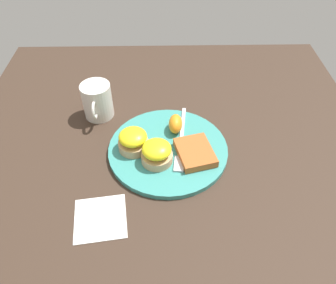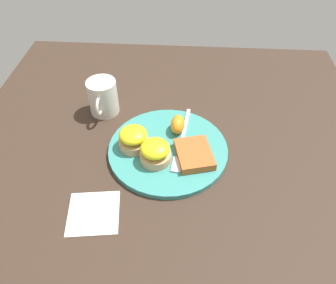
{
  "view_description": "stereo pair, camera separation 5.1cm",
  "coord_description": "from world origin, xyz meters",
  "views": [
    {
      "loc": [
        0.58,
        -0.01,
        0.61
      ],
      "look_at": [
        0.0,
        0.0,
        0.03
      ],
      "focal_mm": 35.0,
      "sensor_mm": 36.0,
      "label": 1
    },
    {
      "loc": [
        0.58,
        0.04,
        0.61
      ],
      "look_at": [
        0.0,
        0.0,
        0.03
      ],
      "focal_mm": 35.0,
      "sensor_mm": 36.0,
      "label": 2
    }
  ],
  "objects": [
    {
      "name": "ground_plane",
      "position": [
        0.0,
        0.0,
        0.0
      ],
      "size": [
        1.1,
        1.1,
        0.0
      ],
      "primitive_type": "plane",
      "color": "#38281E"
    },
    {
      "name": "plate",
      "position": [
        0.0,
        0.0,
        0.01
      ],
      "size": [
        0.3,
        0.3,
        0.01
      ],
      "primitive_type": "cylinder",
      "color": "teal",
      "rests_on": "ground_plane"
    },
    {
      "name": "sandwich_benedict_left",
      "position": [
        -0.0,
        -0.09,
        0.04
      ],
      "size": [
        0.08,
        0.08,
        0.06
      ],
      "color": "tan",
      "rests_on": "plate"
    },
    {
      "name": "sandwich_benedict_right",
      "position": [
        0.04,
        -0.03,
        0.04
      ],
      "size": [
        0.08,
        0.08,
        0.06
      ],
      "color": "tan",
      "rests_on": "plate"
    },
    {
      "name": "hashbrown_patty",
      "position": [
        0.03,
        0.07,
        0.02
      ],
      "size": [
        0.12,
        0.11,
        0.02
      ],
      "primitive_type": "cube",
      "rotation": [
        0.0,
        0.0,
        0.25
      ],
      "color": "#B05A28",
      "rests_on": "plate"
    },
    {
      "name": "orange_wedge",
      "position": [
        -0.07,
        0.02,
        0.04
      ],
      "size": [
        0.06,
        0.04,
        0.04
      ],
      "primitive_type": "ellipsoid",
      "rotation": [
        0.0,
        0.0,
        6.21
      ],
      "color": "orange",
      "rests_on": "plate"
    },
    {
      "name": "fork",
      "position": [
        -0.02,
        0.03,
        0.02
      ],
      "size": [
        0.24,
        0.04,
        0.0
      ],
      "color": "silver",
      "rests_on": "plate"
    },
    {
      "name": "cup",
      "position": [
        -0.15,
        -0.19,
        0.05
      ],
      "size": [
        0.11,
        0.08,
        0.1
      ],
      "color": "silver",
      "rests_on": "ground_plane"
    },
    {
      "name": "napkin",
      "position": [
        0.2,
        -0.15,
        0.0
      ],
      "size": [
        0.12,
        0.12,
        0.0
      ],
      "primitive_type": "cube",
      "rotation": [
        0.0,
        0.0,
        0.13
      ],
      "color": "white",
      "rests_on": "ground_plane"
    }
  ]
}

